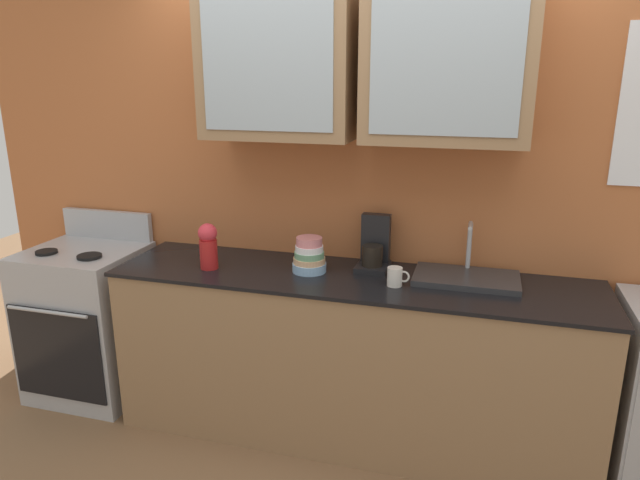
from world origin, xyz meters
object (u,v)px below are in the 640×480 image
(stove_range, at_px, (89,321))
(coffee_maker, at_px, (374,249))
(cup_near_sink, at_px, (395,277))
(sink_faucet, at_px, (466,277))
(vase, at_px, (208,245))
(bowl_stack, at_px, (309,256))

(stove_range, bearing_deg, coffee_maker, 5.57)
(stove_range, relative_size, cup_near_sink, 9.92)
(stove_range, bearing_deg, sink_faucet, 2.65)
(sink_faucet, distance_m, coffee_maker, 0.50)
(cup_near_sink, height_order, coffee_maker, coffee_maker)
(coffee_maker, bearing_deg, sink_faucet, -7.74)
(vase, relative_size, coffee_maker, 0.86)
(stove_range, xyz_separation_m, cup_near_sink, (1.89, -0.07, 0.50))
(cup_near_sink, bearing_deg, coffee_maker, 122.79)
(coffee_maker, bearing_deg, vase, -163.52)
(vase, bearing_deg, stove_range, 174.70)
(vase, bearing_deg, coffee_maker, 16.48)
(sink_faucet, xyz_separation_m, coffee_maker, (-0.49, 0.07, 0.09))
(vase, height_order, coffee_maker, coffee_maker)
(stove_range, distance_m, sink_faucet, 2.28)
(coffee_maker, bearing_deg, cup_near_sink, -57.21)
(sink_faucet, relative_size, vase, 2.10)
(cup_near_sink, distance_m, coffee_maker, 0.29)
(bowl_stack, bearing_deg, stove_range, -179.21)
(vase, bearing_deg, bowl_stack, 10.82)
(sink_faucet, height_order, bowl_stack, sink_faucet)
(stove_range, xyz_separation_m, bowl_stack, (1.42, 0.02, 0.54))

